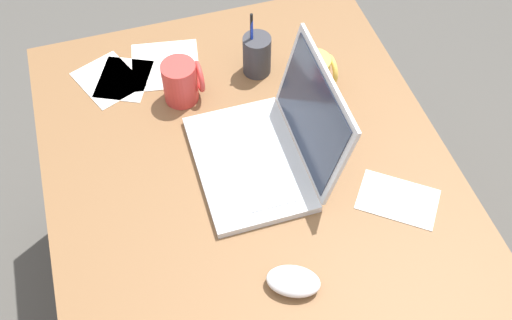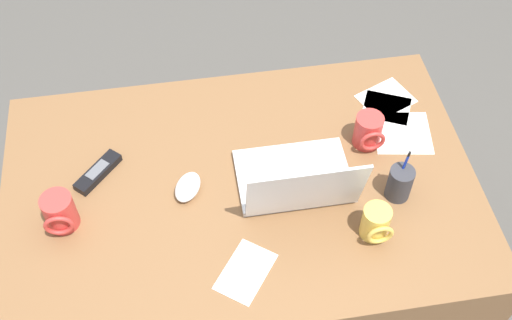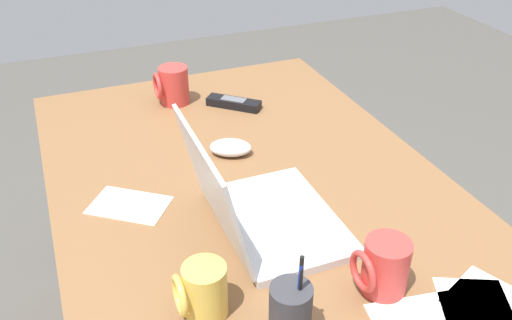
{
  "view_description": "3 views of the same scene",
  "coord_description": "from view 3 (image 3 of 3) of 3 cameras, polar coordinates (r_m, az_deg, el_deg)",
  "views": [
    {
      "loc": [
        0.61,
        -0.21,
        1.82
      ],
      "look_at": [
        -0.09,
        -0.0,
        0.83
      ],
      "focal_mm": 42.78,
      "sensor_mm": 36.0,
      "label": 1
    },
    {
      "loc": [
        0.12,
        1.06,
        2.19
      ],
      "look_at": [
        -0.05,
        -0.03,
        0.8
      ],
      "focal_mm": 44.67,
      "sensor_mm": 36.0,
      "label": 2
    },
    {
      "loc": [
        -0.99,
        0.38,
        1.45
      ],
      "look_at": [
        -0.04,
        0.01,
        0.82
      ],
      "focal_mm": 39.2,
      "sensor_mm": 36.0,
      "label": 3
    }
  ],
  "objects": [
    {
      "name": "desk",
      "position": [
        1.52,
        -0.33,
        -13.99
      ],
      "size": [
        1.35,
        0.88,
        0.73
      ],
      "primitive_type": "cube",
      "color": "brown",
      "rests_on": "ground"
    },
    {
      "name": "laptop",
      "position": [
        1.13,
        0.21,
        -5.15
      ],
      "size": [
        0.32,
        0.28,
        0.24
      ],
      "color": "silver",
      "rests_on": "desk"
    },
    {
      "name": "computer_mouse",
      "position": [
        1.39,
        -2.63,
        1.28
      ],
      "size": [
        0.1,
        0.12,
        0.04
      ],
      "primitive_type": "ellipsoid",
      "rotation": [
        0.0,
        0.0,
        -0.46
      ],
      "color": "white",
      "rests_on": "desk"
    },
    {
      "name": "coffee_mug_white",
      "position": [
        1.02,
        12.89,
        -10.59
      ],
      "size": [
        0.08,
        0.09,
        0.11
      ],
      "color": "#C63833",
      "rests_on": "desk"
    },
    {
      "name": "coffee_mug_tall",
      "position": [
        0.96,
        -5.46,
        -13.18
      ],
      "size": [
        0.08,
        0.09,
        0.1
      ],
      "color": "#E0BC4C",
      "rests_on": "desk"
    },
    {
      "name": "coffee_mug_spare",
      "position": [
        1.65,
        -8.5,
        7.55
      ],
      "size": [
        0.08,
        0.1,
        0.11
      ],
      "color": "#C63833",
      "rests_on": "desk"
    },
    {
      "name": "cordless_phone",
      "position": [
        1.63,
        -2.29,
        5.83
      ],
      "size": [
        0.14,
        0.15,
        0.03
      ],
      "color": "black",
      "rests_on": "desk"
    },
    {
      "name": "pen_holder",
      "position": [
        0.92,
        3.55,
        -15.27
      ],
      "size": [
        0.07,
        0.07,
        0.17
      ],
      "color": "#333338",
      "rests_on": "desk"
    },
    {
      "name": "paper_note_left",
      "position": [
        1.08,
        23.4,
        -13.5
      ],
      "size": [
        0.19,
        0.18,
        0.0
      ],
      "primitive_type": "cube",
      "rotation": [
        0.0,
        0.0,
        0.4
      ],
      "color": "white",
      "rests_on": "desk"
    },
    {
      "name": "paper_note_right",
      "position": [
        1.25,
        -12.8,
        -4.52
      ],
      "size": [
        0.18,
        0.2,
        0.0
      ],
      "primitive_type": "cube",
      "rotation": [
        0.0,
        0.0,
        -0.64
      ],
      "color": "white",
      "rests_on": "desk"
    },
    {
      "name": "paper_note_front",
      "position": [
        1.06,
        21.56,
        -13.89
      ],
      "size": [
        0.18,
        0.17,
        0.0
      ],
      "primitive_type": "cube",
      "rotation": [
        0.0,
        0.0,
        -0.44
      ],
      "color": "white",
      "rests_on": "desk"
    }
  ]
}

